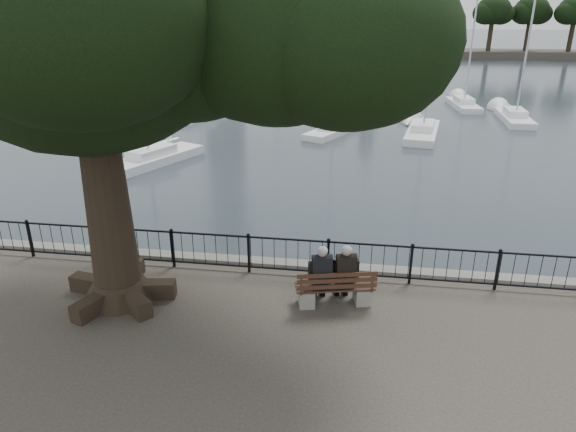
% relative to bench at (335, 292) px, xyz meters
% --- Properties ---
extents(harbor, '(260.00, 260.00, 1.20)m').
position_rel_bench_xyz_m(harbor, '(-1.25, 1.74, -0.83)').
color(harbor, slate).
rests_on(harbor, ground).
extents(railing, '(22.06, 0.06, 1.00)m').
position_rel_bench_xyz_m(railing, '(-1.25, 1.24, 0.23)').
color(railing, black).
rests_on(railing, ground).
extents(bench, '(1.85, 0.93, 0.94)m').
position_rel_bench_xyz_m(bench, '(0.00, 0.00, 0.00)').
color(bench, slate).
rests_on(bench, ground).
extents(person_left, '(0.53, 0.80, 1.49)m').
position_rel_bench_xyz_m(person_left, '(-0.33, 0.03, 0.36)').
color(person_left, black).
rests_on(person_left, ground).
extents(person_right, '(0.53, 0.80, 1.49)m').
position_rel_bench_xyz_m(person_right, '(0.19, 0.15, 0.36)').
color(person_right, black).
rests_on(person_right, ground).
extents(tree, '(11.47, 8.01, 9.37)m').
position_rel_bench_xyz_m(tree, '(-4.07, -0.29, 5.84)').
color(tree, black).
rests_on(tree, ground).
extents(lion_monument, '(6.08, 6.08, 8.95)m').
position_rel_bench_xyz_m(lion_monument, '(0.75, 48.67, 0.92)').
color(lion_monument, slate).
rests_on(lion_monument, ground).
extents(sailboat_a, '(3.91, 6.07, 10.68)m').
position_rel_bench_xyz_m(sailboat_a, '(-9.98, 13.47, -1.02)').
color(sailboat_a, white).
rests_on(sailboat_a, ground).
extents(sailboat_b, '(3.41, 5.24, 11.40)m').
position_rel_bench_xyz_m(sailboat_b, '(-1.48, 21.40, -0.98)').
color(sailboat_b, white).
rests_on(sailboat_b, ground).
extents(sailboat_c, '(2.71, 6.35, 11.78)m').
position_rel_bench_xyz_m(sailboat_c, '(3.99, 21.70, -1.00)').
color(sailboat_c, white).
rests_on(sailboat_c, ground).
extents(sailboat_d, '(1.88, 6.01, 9.63)m').
position_rel_bench_xyz_m(sailboat_d, '(10.67, 27.19, -1.04)').
color(sailboat_d, white).
rests_on(sailboat_d, ground).
extents(sailboat_e, '(3.21, 5.25, 10.73)m').
position_rel_bench_xyz_m(sailboat_e, '(-11.00, 24.91, -1.00)').
color(sailboat_e, white).
rests_on(sailboat_e, ground).
extents(sailboat_f, '(3.58, 6.15, 12.49)m').
position_rel_bench_xyz_m(sailboat_f, '(0.79, 33.72, -0.98)').
color(sailboat_f, white).
rests_on(sailboat_f, ground).
extents(sailboat_g, '(2.06, 5.80, 11.29)m').
position_rel_bench_xyz_m(sailboat_g, '(8.05, 32.05, -1.00)').
color(sailboat_g, white).
rests_on(sailboat_g, ground).
extents(sailboat_h, '(1.63, 5.57, 13.25)m').
position_rel_bench_xyz_m(sailboat_h, '(-8.33, 41.83, -0.95)').
color(sailboat_h, white).
rests_on(sailboat_h, ground).
extents(far_shore, '(30.00, 8.60, 9.18)m').
position_rel_bench_xyz_m(far_shore, '(24.29, 78.19, 2.67)').
color(far_shore, '#36332D').
rests_on(far_shore, ground).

